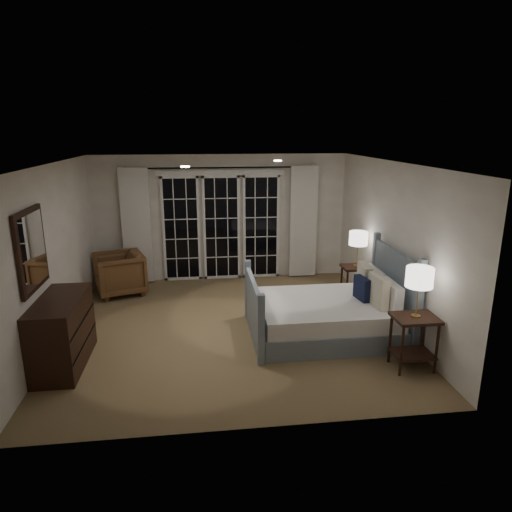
{
  "coord_description": "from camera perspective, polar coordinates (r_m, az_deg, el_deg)",
  "views": [
    {
      "loc": [
        -0.44,
        -6.5,
        2.96
      ],
      "look_at": [
        0.42,
        0.3,
        1.05
      ],
      "focal_mm": 32.0,
      "sensor_mm": 36.0,
      "label": 1
    }
  ],
  "objects": [
    {
      "name": "curtain_left",
      "position": [
        9.15,
        -14.7,
        3.63
      ],
      "size": [
        0.55,
        0.1,
        2.25
      ],
      "primitive_type": "cube",
      "color": "silver",
      "rests_on": "curtain_rod"
    },
    {
      "name": "curtain_rod",
      "position": [
        8.94,
        -4.46,
        10.95
      ],
      "size": [
        3.5,
        0.03,
        0.03
      ],
      "primitive_type": "cylinder",
      "rotation": [
        0.0,
        1.57,
        0.0
      ],
      "color": "black",
      "rests_on": "wall_back"
    },
    {
      "name": "mirror",
      "position": [
        6.15,
        -26.24,
        0.67
      ],
      "size": [
        0.05,
        0.85,
        1.0
      ],
      "color": "black",
      "rests_on": "wall_left"
    },
    {
      "name": "curtain_right",
      "position": [
        9.3,
        5.92,
        4.25
      ],
      "size": [
        0.55,
        0.1,
        2.25
      ],
      "primitive_type": "cube",
      "color": "silver",
      "rests_on": "curtain_rod"
    },
    {
      "name": "bed",
      "position": [
        6.89,
        9.08,
        -7.18
      ],
      "size": [
        2.16,
        1.55,
        1.26
      ],
      "color": "gray",
      "rests_on": "floor"
    },
    {
      "name": "wall_right",
      "position": [
        7.34,
        16.62,
        1.42
      ],
      "size": [
        0.02,
        5.0,
        2.5
      ],
      "primitive_type": "cube",
      "color": "white",
      "rests_on": "floor"
    },
    {
      "name": "wall_left",
      "position": [
        7.03,
        -24.01,
        0.11
      ],
      "size": [
        0.02,
        5.0,
        2.5
      ],
      "primitive_type": "cube",
      "color": "white",
      "rests_on": "floor"
    },
    {
      "name": "nightstand_right",
      "position": [
        8.23,
        12.39,
        -2.73
      ],
      "size": [
        0.5,
        0.4,
        0.65
      ],
      "color": "black",
      "rests_on": "floor"
    },
    {
      "name": "downlight_b",
      "position": [
        6.12,
        -8.87,
        10.98
      ],
      "size": [
        0.12,
        0.12,
        0.01
      ],
      "primitive_type": "cylinder",
      "color": "white",
      "rests_on": "ceiling"
    },
    {
      "name": "armchair",
      "position": [
        8.8,
        -16.69,
        -2.12
      ],
      "size": [
        1.07,
        1.06,
        0.78
      ],
      "primitive_type": "imported",
      "rotation": [
        0.0,
        0.0,
        -1.25
      ],
      "color": "brown",
      "rests_on": "floor"
    },
    {
      "name": "nightstand_left",
      "position": [
        6.16,
        19.13,
        -9.21
      ],
      "size": [
        0.54,
        0.43,
        0.7
      ],
      "color": "black",
      "rests_on": "floor"
    },
    {
      "name": "french_doors",
      "position": [
        9.17,
        -4.33,
        3.73
      ],
      "size": [
        2.5,
        0.04,
        2.2
      ],
      "color": "black",
      "rests_on": "wall_back"
    },
    {
      "name": "floor",
      "position": [
        7.16,
        -3.09,
        -8.89
      ],
      "size": [
        5.0,
        5.0,
        0.0
      ],
      "primitive_type": "plane",
      "color": "olive",
      "rests_on": "ground"
    },
    {
      "name": "wall_back",
      "position": [
        9.17,
        -4.36,
        4.77
      ],
      "size": [
        5.0,
        0.02,
        2.5
      ],
      "primitive_type": "cube",
      "color": "white",
      "rests_on": "floor"
    },
    {
      "name": "ceiling",
      "position": [
        6.53,
        -3.42,
        11.49
      ],
      "size": [
        5.0,
        5.0,
        0.0
      ],
      "primitive_type": "plane",
      "rotation": [
        3.14,
        0.0,
        0.0
      ],
      "color": "silver",
      "rests_on": "wall_back"
    },
    {
      "name": "lamp_right",
      "position": [
        8.04,
        12.68,
        2.12
      ],
      "size": [
        0.32,
        0.32,
        0.62
      ],
      "color": "#B49548",
      "rests_on": "nightstand_right"
    },
    {
      "name": "lamp_left",
      "position": [
        5.9,
        19.77,
        -2.56
      ],
      "size": [
        0.33,
        0.33,
        0.64
      ],
      "color": "#B49548",
      "rests_on": "nightstand_left"
    },
    {
      "name": "downlight_a",
      "position": [
        7.23,
        2.73,
        11.81
      ],
      "size": [
        0.12,
        0.12,
        0.01
      ],
      "primitive_type": "cylinder",
      "color": "white",
      "rests_on": "ceiling"
    },
    {
      "name": "dresser",
      "position": [
        6.42,
        -23.05,
        -8.76
      ],
      "size": [
        0.54,
        1.27,
        0.9
      ],
      "color": "black",
      "rests_on": "floor"
    },
    {
      "name": "wall_front",
      "position": [
        4.37,
        -0.9,
        -7.44
      ],
      "size": [
        5.0,
        0.02,
        2.5
      ],
      "primitive_type": "cube",
      "color": "white",
      "rests_on": "floor"
    }
  ]
}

